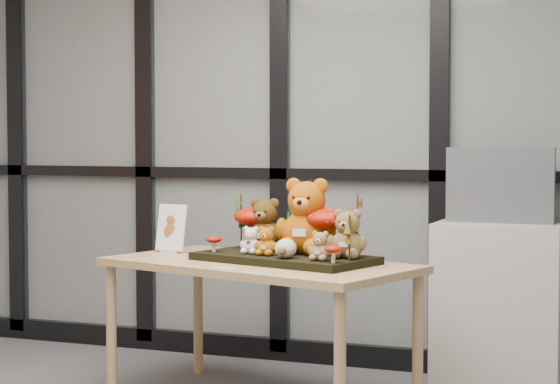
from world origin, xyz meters
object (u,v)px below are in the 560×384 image
at_px(bear_small_yellow, 266,239).
at_px(mushroom_front_left, 214,243).
at_px(bear_tan_back, 348,231).
at_px(mushroom_back_right, 329,229).
at_px(plush_cream_hedgehog, 286,248).
at_px(mushroom_front_right, 333,253).
at_px(bear_pooh_yellow, 307,212).
at_px(mushroom_back_left, 254,226).
at_px(bear_white_bow, 251,239).
at_px(display_table, 259,276).
at_px(monitor, 500,185).
at_px(bear_brown_medium, 265,221).
at_px(bear_beige_small, 320,244).
at_px(diorama_tray, 285,258).
at_px(cabinet, 498,306).
at_px(sign_holder, 171,231).

height_order(bear_small_yellow, mushroom_front_left, bear_small_yellow).
xyz_separation_m(bear_tan_back, mushroom_back_right, (-0.12, 0.08, -0.00)).
height_order(plush_cream_hedgehog, mushroom_front_left, plush_cream_hedgehog).
relative_size(mushroom_back_right, mushroom_front_right, 2.75).
relative_size(bear_pooh_yellow, mushroom_back_left, 1.74).
height_order(bear_white_bow, mushroom_front_left, bear_white_bow).
xyz_separation_m(display_table, mushroom_front_left, (-0.23, -0.00, 0.15)).
bearing_deg(plush_cream_hedgehog, monitor, 62.98).
bearing_deg(monitor, mushroom_front_left, -149.04).
bearing_deg(bear_brown_medium, bear_pooh_yellow, -1.48).
bearing_deg(bear_beige_small, mushroom_back_left, 159.66).
bearing_deg(mushroom_front_right, diorama_tray, 144.16).
relative_size(display_table, mushroom_front_left, 18.67).
relative_size(mushroom_front_left, cabinet, 0.10).
bearing_deg(mushroom_back_right, mushroom_front_right, -67.53).
distance_m(bear_brown_medium, bear_small_yellow, 0.24).
relative_size(bear_beige_small, mushroom_front_left, 1.70).
relative_size(mushroom_front_left, sign_holder, 0.35).
relative_size(bear_brown_medium, bear_beige_small, 1.91).
bearing_deg(bear_small_yellow, sign_holder, 175.95).
distance_m(bear_brown_medium, mushroom_back_right, 0.37).
height_order(mushroom_front_left, cabinet, cabinet).
bearing_deg(display_table, mushroom_back_left, 134.89).
relative_size(bear_white_bow, monitor, 0.27).
distance_m(bear_beige_small, monitor, 1.11).
distance_m(bear_white_bow, sign_holder, 0.55).
height_order(cabinet, monitor, monitor).
height_order(mushroom_back_right, mushroom_front_right, mushroom_back_right).
relative_size(bear_beige_small, mushroom_front_right, 1.66).
height_order(mushroom_back_right, mushroom_front_left, mushroom_back_right).
bearing_deg(mushroom_back_left, bear_beige_small, -36.82).
height_order(bear_brown_medium, bear_beige_small, bear_brown_medium).
relative_size(bear_white_bow, mushroom_back_left, 0.63).
bearing_deg(mushroom_front_left, mushroom_back_left, 57.85).
bearing_deg(mushroom_back_left, sign_holder, -177.73).
height_order(diorama_tray, plush_cream_hedgehog, plush_cream_hedgehog).
distance_m(bear_brown_medium, mushroom_front_left, 0.27).
relative_size(bear_brown_medium, bear_tan_back, 1.13).
height_order(diorama_tray, mushroom_front_left, mushroom_front_left).
bearing_deg(sign_holder, bear_tan_back, -0.56).
bearing_deg(sign_holder, mushroom_front_left, -19.33).
bearing_deg(cabinet, mushroom_front_left, -149.69).
bearing_deg(bear_white_bow, mushroom_back_left, 125.53).
bearing_deg(plush_cream_hedgehog, bear_pooh_yellow, 99.44).
bearing_deg(bear_beige_small, bear_small_yellow, 178.21).
distance_m(bear_white_bow, cabinet, 1.30).
bearing_deg(mushroom_front_left, plush_cream_hedgehog, -16.25).
relative_size(bear_small_yellow, mushroom_front_right, 1.70).
xyz_separation_m(bear_small_yellow, bear_white_bow, (-0.09, 0.03, -0.00)).
xyz_separation_m(bear_white_bow, cabinet, (1.02, 0.72, -0.37)).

